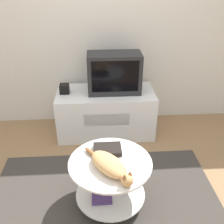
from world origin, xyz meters
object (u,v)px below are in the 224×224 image
tv (114,73)px  dvd_box (107,149)px  cat (110,165)px  speaker (64,89)px

tv → dvd_box: size_ratio=2.58×
dvd_box → cat: bearing=-88.2°
tv → cat: bearing=-95.7°
speaker → dvd_box: bearing=-66.8°
cat → speaker: bearing=164.1°
tv → cat: (-0.13, -1.29, -0.26)m
dvd_box → cat: (0.01, -0.24, 0.03)m
tv → dvd_box: tv is taller
speaker → dvd_box: size_ratio=0.46×
dvd_box → speaker: bearing=113.2°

